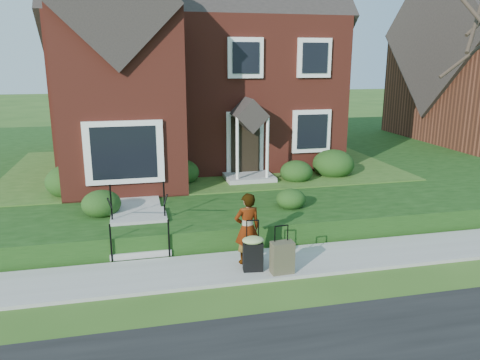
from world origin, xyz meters
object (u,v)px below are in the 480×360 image
object	(u,v)px
front_steps	(140,228)
suitcase_black	(253,251)
suitcase_olive	(282,257)
woman	(247,228)

from	to	relation	value
front_steps	suitcase_black	distance (m)	3.21
front_steps	suitcase_olive	bearing A→B (deg)	-39.35
suitcase_black	suitcase_olive	world-z (taller)	suitcase_black
front_steps	suitcase_olive	distance (m)	3.81
woman	suitcase_black	bearing A→B (deg)	87.20
front_steps	woman	world-z (taller)	woman
woman	front_steps	bearing A→B (deg)	-42.92
front_steps	suitcase_olive	size ratio (longest dim) A/B	1.91
suitcase_olive	woman	bearing A→B (deg)	128.38
suitcase_black	suitcase_olive	bearing A→B (deg)	-17.03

